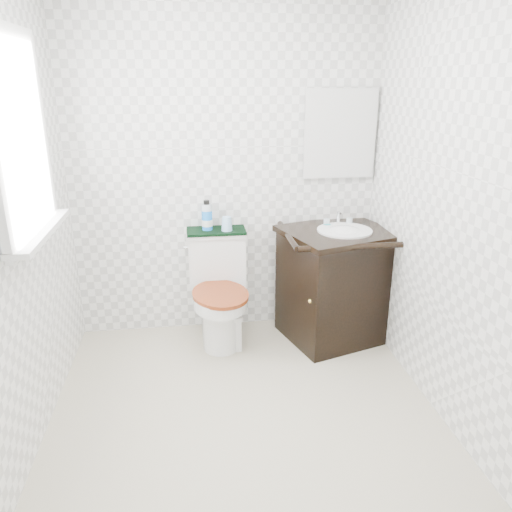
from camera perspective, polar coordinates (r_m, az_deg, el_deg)
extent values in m
plane|color=beige|center=(2.97, -1.09, -18.19)|extent=(2.40, 2.40, 0.00)
plane|color=white|center=(3.59, -3.50, 9.64)|extent=(2.40, 0.00, 2.40)
plane|color=white|center=(1.31, 4.84, -8.39)|extent=(2.40, 0.00, 2.40)
plane|color=white|center=(2.55, -26.67, 3.49)|extent=(0.00, 2.40, 2.40)
plane|color=white|center=(2.77, 22.06, 5.28)|extent=(0.00, 2.40, 2.40)
cube|color=white|center=(2.72, -25.59, 12.09)|extent=(0.02, 0.70, 0.90)
cube|color=silver|center=(3.69, 9.54, 13.59)|extent=(0.50, 0.02, 0.60)
cylinder|color=white|center=(3.55, -4.05, -7.71)|extent=(0.25, 0.25, 0.39)
cube|color=white|center=(3.77, -4.32, -5.98)|extent=(0.25, 0.28, 0.39)
cube|color=white|center=(3.64, -4.49, -0.47)|extent=(0.41, 0.18, 0.37)
cube|color=white|center=(3.58, -4.57, 2.53)|extent=(0.43, 0.20, 0.03)
cylinder|color=white|center=(3.43, -4.08, -5.13)|extent=(0.37, 0.37, 0.08)
cylinder|color=maroon|center=(3.41, -4.10, -4.38)|extent=(0.44, 0.44, 0.03)
cube|color=black|center=(3.68, 9.10, -3.49)|extent=(0.83, 0.76, 0.78)
cube|color=black|center=(3.54, 9.45, 2.62)|extent=(0.88, 0.81, 0.04)
cylinder|color=white|center=(3.52, 10.08, 2.89)|extent=(0.38, 0.38, 0.01)
ellipsoid|color=white|center=(3.54, 10.03, 2.03)|extent=(0.33, 0.33, 0.17)
cylinder|color=silver|center=(3.65, 9.39, 4.27)|extent=(0.02, 0.02, 0.10)
cube|color=silver|center=(3.57, -3.18, -8.88)|extent=(0.18, 0.15, 0.24)
cube|color=silver|center=(3.51, -3.22, -6.97)|extent=(0.20, 0.17, 0.03)
cube|color=black|center=(3.57, -4.58, 2.89)|extent=(0.42, 0.22, 0.02)
cylinder|color=blue|center=(3.56, -5.61, 4.09)|extent=(0.07, 0.07, 0.14)
cylinder|color=silver|center=(3.53, -5.66, 5.54)|extent=(0.07, 0.07, 0.05)
cylinder|color=black|center=(3.52, -5.68, 6.13)|extent=(0.04, 0.04, 0.03)
cone|color=#93C7F1|center=(3.53, -3.36, 3.70)|extent=(0.08, 0.08, 0.10)
ellipsoid|color=#1B7982|center=(3.62, 8.16, 3.54)|extent=(0.07, 0.05, 0.02)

